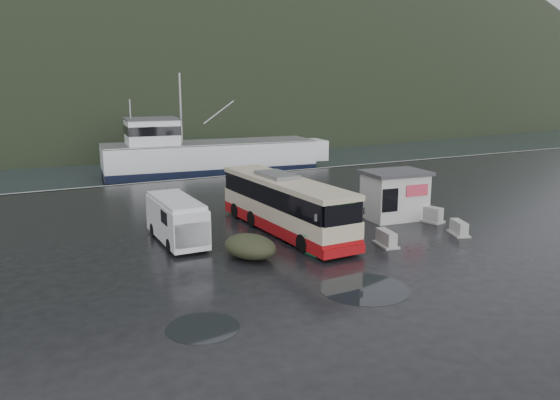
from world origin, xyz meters
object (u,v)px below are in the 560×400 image
waste_bin_left (316,253)px  fishing_trawler (211,160)px  ticket_kiosk (393,218)px  jersey_barrier_a (458,234)px  jersey_barrier_b (386,246)px  waste_bin_right (329,250)px  coach_bus (285,232)px  white_van (177,242)px  jersey_barrier_c (428,221)px  dome_tent (250,258)px

waste_bin_left → fishing_trawler: 32.42m
ticket_kiosk → fishing_trawler: 28.16m
jersey_barrier_a → jersey_barrier_b: jersey_barrier_b is taller
fishing_trawler → jersey_barrier_a: bearing=-80.6°
waste_bin_left → fishing_trawler: size_ratio=0.05×
fishing_trawler → waste_bin_right: bearing=-94.0°
coach_bus → jersey_barrier_b: coach_bus is taller
waste_bin_left → ticket_kiosk: 8.36m
ticket_kiosk → fishing_trawler: size_ratio=0.14×
white_van → jersey_barrier_b: 10.47m
white_van → coach_bus: bearing=-7.7°
white_van → ticket_kiosk: size_ratio=1.50×
white_van → jersey_barrier_a: bearing=-21.4°
jersey_barrier_c → dome_tent: bearing=-173.3°
coach_bus → jersey_barrier_c: 8.66m
coach_bus → white_van: coach_bus is taller
ticket_kiosk → fishing_trawler: fishing_trawler is taller
waste_bin_right → fishing_trawler: 32.12m
waste_bin_left → fishing_trawler: fishing_trawler is taller
dome_tent → jersey_barrier_b: (6.76, -1.33, 0.00)m
coach_bus → jersey_barrier_b: bearing=-55.9°
jersey_barrier_b → fishing_trawler: (2.73, 32.34, 0.00)m
jersey_barrier_c → waste_bin_right: bearing=-165.9°
ticket_kiosk → jersey_barrier_c: bearing=-41.3°
waste_bin_right → jersey_barrier_a: bearing=-6.6°
waste_bin_left → waste_bin_right: waste_bin_right is taller
waste_bin_left → jersey_barrier_c: (8.89, 2.18, 0.00)m
dome_tent → ticket_kiosk: size_ratio=0.76×
waste_bin_right → dome_tent: bearing=170.9°
ticket_kiosk → jersey_barrier_b: (-3.84, -4.20, 0.00)m
waste_bin_left → waste_bin_right: 0.84m
white_van → waste_bin_right: 7.70m
coach_bus → ticket_kiosk: bearing=-4.4°
fishing_trawler → jersey_barrier_b: bearing=-88.8°
coach_bus → jersey_barrier_c: bearing=-13.6°
waste_bin_left → jersey_barrier_b: 3.73m
jersey_barrier_a → jersey_barrier_c: jersey_barrier_c is taller
jersey_barrier_b → white_van: bearing=149.1°
dome_tent → ticket_kiosk: ticket_kiosk is taller
coach_bus → fishing_trawler: 28.44m
ticket_kiosk → coach_bus: bearing=-177.1°
dome_tent → fishing_trawler: (9.49, 31.00, 0.00)m
jersey_barrier_a → dome_tent: bearing=172.5°
jersey_barrier_a → white_van: bearing=157.9°
white_van → fishing_trawler: bearing=67.2°
waste_bin_left → jersey_barrier_b: (3.69, -0.56, 0.00)m
waste_bin_right → coach_bus: bearing=96.0°
waste_bin_right → jersey_barrier_c: (8.07, 2.03, 0.00)m
coach_bus → waste_bin_right: coach_bus is taller
waste_bin_left → jersey_barrier_a: (8.36, -0.72, 0.00)m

